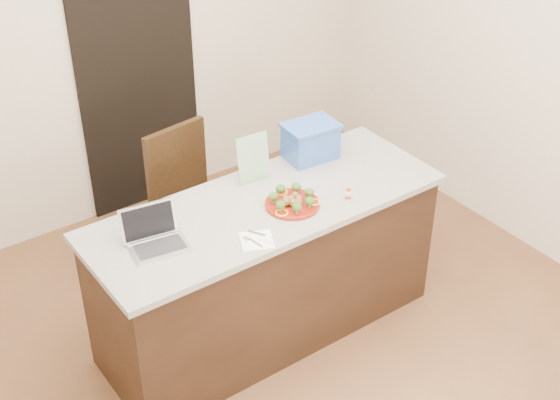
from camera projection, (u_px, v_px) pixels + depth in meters
ground at (291, 350)px, 4.65m from camera, size 4.00×4.00×0.00m
room_shell at (294, 106)px, 3.76m from camera, size 4.00×4.00×4.00m
doorway at (138, 79)px, 5.50m from camera, size 0.90×0.02×2.00m
island at (267, 268)px, 4.57m from camera, size 2.06×0.76×0.92m
plate at (292, 204)px, 4.29m from camera, size 0.30×0.30×0.02m
meatballs at (293, 200)px, 4.27m from camera, size 0.12×0.11×0.05m
broccoli at (292, 197)px, 4.27m from camera, size 0.26×0.25×0.05m
pepper_rings at (292, 202)px, 4.29m from camera, size 0.28×0.26×0.01m
napkin at (257, 240)px, 4.02m from camera, size 0.22×0.22×0.01m
fork at (253, 240)px, 4.01m from camera, size 0.03×0.14×0.00m
knife at (263, 239)px, 4.02m from camera, size 0.06×0.18×0.01m
yogurt_bottle at (348, 196)px, 4.33m from camera, size 0.03×0.03×0.07m
laptop at (154, 235)px, 3.98m from camera, size 0.32×0.27×0.21m
leaflet at (253, 158)px, 4.45m from camera, size 0.20×0.06×0.29m
blue_box at (310, 141)px, 4.68m from camera, size 0.33×0.25×0.23m
chair at (187, 194)px, 5.02m from camera, size 0.50×0.51×1.02m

